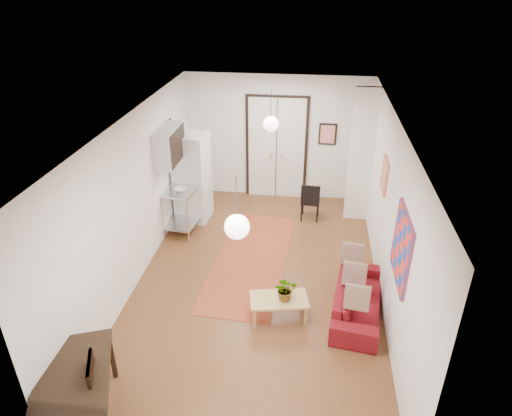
# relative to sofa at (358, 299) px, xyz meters

# --- Properties ---
(floor) EXTENTS (7.00, 7.00, 0.00)m
(floor) POSITION_rel_sofa_xyz_m (-1.69, 0.64, -0.26)
(floor) COLOR brown
(floor) RESTS_ON ground
(ceiling) EXTENTS (4.20, 7.00, 0.02)m
(ceiling) POSITION_rel_sofa_xyz_m (-1.69, 0.64, 2.64)
(ceiling) COLOR silver
(ceiling) RESTS_ON wall_back
(wall_back) EXTENTS (4.20, 0.02, 2.90)m
(wall_back) POSITION_rel_sofa_xyz_m (-1.69, 4.14, 1.19)
(wall_back) COLOR white
(wall_back) RESTS_ON floor
(wall_front) EXTENTS (4.20, 0.02, 2.90)m
(wall_front) POSITION_rel_sofa_xyz_m (-1.69, -2.86, 1.19)
(wall_front) COLOR white
(wall_front) RESTS_ON floor
(wall_left) EXTENTS (0.02, 7.00, 2.90)m
(wall_left) POSITION_rel_sofa_xyz_m (-3.79, 0.64, 1.19)
(wall_left) COLOR white
(wall_left) RESTS_ON floor
(wall_right) EXTENTS (0.02, 7.00, 2.90)m
(wall_right) POSITION_rel_sofa_xyz_m (0.41, 0.64, 1.19)
(wall_right) COLOR white
(wall_right) RESTS_ON floor
(double_doors) EXTENTS (1.44, 0.06, 2.50)m
(double_doors) POSITION_rel_sofa_xyz_m (-1.69, 4.10, 0.94)
(double_doors) COLOR white
(double_doors) RESTS_ON wall_back
(stub_partition) EXTENTS (0.50, 0.10, 2.90)m
(stub_partition) POSITION_rel_sofa_xyz_m (0.16, 3.19, 1.19)
(stub_partition) COLOR white
(stub_partition) RESTS_ON floor
(wall_cabinet) EXTENTS (0.35, 1.00, 0.70)m
(wall_cabinet) POSITION_rel_sofa_xyz_m (-3.61, 2.14, 1.64)
(wall_cabinet) COLOR silver
(wall_cabinet) RESTS_ON wall_left
(painting_popart) EXTENTS (0.05, 1.00, 1.00)m
(painting_popart) POSITION_rel_sofa_xyz_m (0.39, -0.61, 1.39)
(painting_popart) COLOR red
(painting_popart) RESTS_ON wall_right
(painting_abstract) EXTENTS (0.05, 0.50, 0.60)m
(painting_abstract) POSITION_rel_sofa_xyz_m (0.39, 1.44, 1.54)
(painting_abstract) COLOR beige
(painting_abstract) RESTS_ON wall_right
(poster_back) EXTENTS (0.40, 0.03, 0.50)m
(poster_back) POSITION_rel_sofa_xyz_m (-0.54, 4.11, 1.34)
(poster_back) COLOR red
(poster_back) RESTS_ON wall_back
(print_left) EXTENTS (0.03, 0.44, 0.54)m
(print_left) POSITION_rel_sofa_xyz_m (-3.76, 2.64, 1.69)
(print_left) COLOR brown
(print_left) RESTS_ON wall_left
(pendant_back) EXTENTS (0.30, 0.30, 0.80)m
(pendant_back) POSITION_rel_sofa_xyz_m (-1.69, 2.64, 1.99)
(pendant_back) COLOR white
(pendant_back) RESTS_ON ceiling
(pendant_front) EXTENTS (0.30, 0.30, 0.80)m
(pendant_front) POSITION_rel_sofa_xyz_m (-1.69, -1.36, 1.99)
(pendant_front) COLOR white
(pendant_front) RESTS_ON ceiling
(kilim_rug) EXTENTS (1.52, 3.54, 0.01)m
(kilim_rug) POSITION_rel_sofa_xyz_m (-1.90, 1.27, -0.26)
(kilim_rug) COLOR #A64F29
(kilim_rug) RESTS_ON floor
(sofa) EXTENTS (1.89, 0.95, 0.53)m
(sofa) POSITION_rel_sofa_xyz_m (0.00, 0.00, 0.00)
(sofa) COLOR maroon
(sofa) RESTS_ON floor
(coffee_table) EXTENTS (0.97, 0.66, 0.40)m
(coffee_table) POSITION_rel_sofa_xyz_m (-1.24, -0.32, 0.08)
(coffee_table) COLOR tan
(coffee_table) RESTS_ON floor
(potted_plant) EXTENTS (0.36, 0.40, 0.39)m
(potted_plant) POSITION_rel_sofa_xyz_m (-1.14, -0.32, 0.33)
(potted_plant) COLOR #2D5D2A
(potted_plant) RESTS_ON coffee_table
(kitchen_counter) EXTENTS (0.80, 1.34, 0.97)m
(kitchen_counter) POSITION_rel_sofa_xyz_m (-3.44, 2.40, 0.37)
(kitchen_counter) COLOR silver
(kitchen_counter) RESTS_ON floor
(bowl) EXTENTS (0.28, 0.28, 0.06)m
(bowl) POSITION_rel_sofa_xyz_m (-3.44, 2.10, 0.73)
(bowl) COLOR beige
(bowl) RESTS_ON kitchen_counter
(soap_bottle) EXTENTS (0.11, 0.11, 0.20)m
(soap_bottle) POSITION_rel_sofa_xyz_m (-3.44, 2.65, 0.80)
(soap_bottle) COLOR #509CAF
(soap_bottle) RESTS_ON kitchen_counter
(fridge) EXTENTS (0.74, 0.74, 1.93)m
(fridge) POSITION_rel_sofa_xyz_m (-3.38, 2.77, 0.70)
(fridge) COLOR silver
(fridge) RESTS_ON floor
(dining_table) EXTENTS (1.28, 1.64, 0.80)m
(dining_table) POSITION_rel_sofa_xyz_m (-3.44, -2.51, 0.44)
(dining_table) COLOR black
(dining_table) RESTS_ON floor
(dining_chair_near) EXTENTS (0.60, 0.73, 0.99)m
(dining_chair_near) POSITION_rel_sofa_xyz_m (-3.44, -2.41, 0.31)
(dining_chair_near) COLOR #372211
(dining_chair_near) RESTS_ON floor
(dining_chair_far) EXTENTS (0.60, 0.73, 0.99)m
(dining_chair_far) POSITION_rel_sofa_xyz_m (-3.44, -2.41, 0.31)
(dining_chair_far) COLOR #372211
(dining_chair_far) RESTS_ON floor
(black_side_chair) EXTENTS (0.43, 0.43, 0.88)m
(black_side_chair) POSITION_rel_sofa_xyz_m (-0.83, 3.11, 0.25)
(black_side_chair) COLOR black
(black_side_chair) RESTS_ON floor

